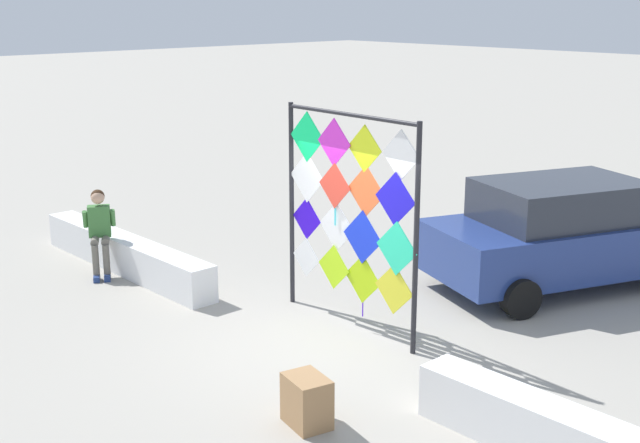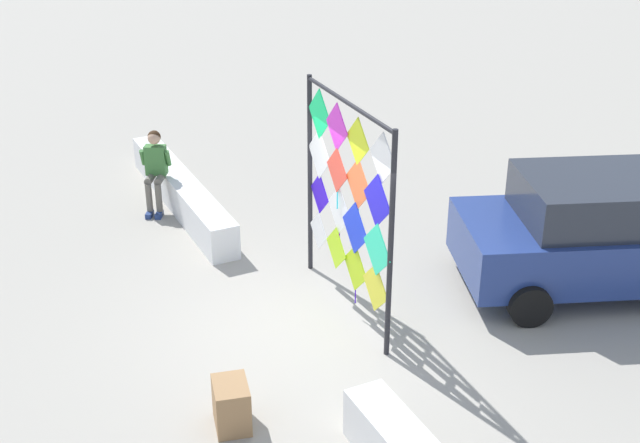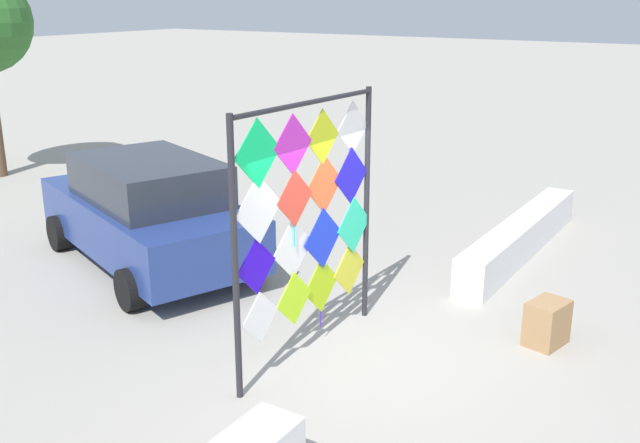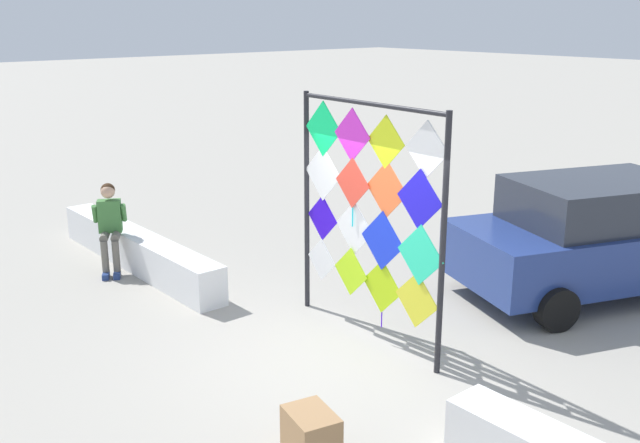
% 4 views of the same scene
% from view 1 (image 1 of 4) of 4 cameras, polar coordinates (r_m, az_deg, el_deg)
% --- Properties ---
extents(ground, '(120.00, 120.00, 0.00)m').
position_cam_1_polar(ground, '(11.28, 0.01, -8.31)').
color(ground, '#9E998E').
extents(plaza_ledge_left, '(4.64, 0.47, 0.59)m').
position_cam_1_polar(plaza_ledge_left, '(14.46, -13.13, -2.18)').
color(plaza_ledge_left, white).
rests_on(plaza_ledge_left, ground).
extents(kite_display_rack, '(2.58, 0.18, 3.02)m').
position_cam_1_polar(kite_display_rack, '(11.33, 2.04, 1.09)').
color(kite_display_rack, '#232328').
rests_on(kite_display_rack, ground).
extents(seated_vendor, '(0.69, 0.63, 1.43)m').
position_cam_1_polar(seated_vendor, '(14.19, -14.80, -0.33)').
color(seated_vendor, '#666056').
rests_on(seated_vendor, ground).
extents(parked_car, '(3.34, 4.81, 1.72)m').
position_cam_1_polar(parked_car, '(13.78, 16.36, -0.74)').
color(parked_car, navy).
rests_on(parked_car, ground).
extents(cardboard_box_large, '(0.59, 0.49, 0.56)m').
position_cam_1_polar(cardboard_box_large, '(9.17, -0.90, -12.14)').
color(cardboard_box_large, '#9E754C').
rests_on(cardboard_box_large, ground).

